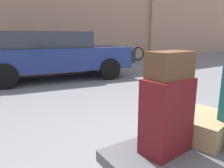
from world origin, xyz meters
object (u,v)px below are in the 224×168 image
object	(u,v)px
parked_car	(54,54)
bollard_kerb_far	(133,56)
bollard_kerb_mid	(113,58)
luggage_cart	(187,156)
suitcase_maroon_front_left	(167,116)
bollard_kerb_near	(85,60)
suitcase_tan_center	(202,125)
bicycle_leaning	(129,54)
duffel_bag_brown_topmost_pile	(170,65)

from	to	relation	value
parked_car	bollard_kerb_far	size ratio (longest dim) A/B	7.51
parked_car	bollard_kerb_mid	distance (m)	3.89
luggage_cart	suitcase_maroon_front_left	size ratio (longest dim) A/B	2.15
suitcase_maroon_front_left	parked_car	bearing A→B (deg)	75.96
bollard_kerb_near	suitcase_tan_center	bearing A→B (deg)	-107.48
bollard_kerb_mid	bollard_kerb_near	bearing A→B (deg)	180.00
suitcase_maroon_front_left	parked_car	size ratio (longest dim) A/B	0.14
bollard_kerb_mid	parked_car	bearing A→B (deg)	-151.26
suitcase_tan_center	bollard_kerb_far	distance (m)	8.66
parked_car	bollard_kerb_far	bearing A→B (deg)	22.04
bollard_kerb_far	bicycle_leaning	bearing A→B (deg)	65.91
suitcase_maroon_front_left	parked_car	distance (m)	5.35
parked_car	bicycle_leaning	world-z (taller)	parked_car
suitcase_maroon_front_left	duffel_bag_brown_topmost_pile	distance (m)	0.42
parked_car	bollard_kerb_mid	world-z (taller)	parked_car
duffel_bag_brown_topmost_pile	parked_car	distance (m)	5.36
bollard_kerb_far	suitcase_maroon_front_left	bearing A→B (deg)	-127.02
suitcase_maroon_front_left	bollard_kerb_far	bearing A→B (deg)	47.52
luggage_cart	parked_car	bearing A→B (deg)	83.53
bicycle_leaning	suitcase_maroon_front_left	bearing A→B (deg)	-125.90
luggage_cart	duffel_bag_brown_topmost_pile	world-z (taller)	duffel_bag_brown_topmost_pile
bicycle_leaning	bollard_kerb_mid	size ratio (longest dim) A/B	2.86
duffel_bag_brown_topmost_pile	bollard_kerb_far	world-z (taller)	duffel_bag_brown_topmost_pile
duffel_bag_brown_topmost_pile	bollard_kerb_mid	size ratio (longest dim) A/B	0.58
luggage_cart	parked_car	size ratio (longest dim) A/B	0.30
suitcase_tan_center	bicycle_leaning	xyz separation A→B (m)	(5.23, 7.93, -0.08)
luggage_cart	bollard_kerb_far	distance (m)	8.91
bicycle_leaning	bollard_kerb_far	xyz separation A→B (m)	(-0.35, -0.78, -0.07)
bicycle_leaning	bollard_kerb_near	bearing A→B (deg)	-165.33
duffel_bag_brown_topmost_pile	bicycle_leaning	size ratio (longest dim) A/B	0.20
luggage_cart	duffel_bag_brown_topmost_pile	bearing A→B (deg)	153.39
luggage_cart	suitcase_maroon_front_left	distance (m)	0.44
bicycle_leaning	duffel_bag_brown_topmost_pile	bearing A→B (deg)	-125.90
bollard_kerb_near	bicycle_leaning	bearing A→B (deg)	14.67
suitcase_maroon_front_left	bicycle_leaning	size ratio (longest dim) A/B	0.36
bollard_kerb_near	bollard_kerb_mid	xyz separation A→B (m)	(1.43, 0.00, 0.00)
bicycle_leaning	parked_car	bearing A→B (deg)	-151.89
duffel_bag_brown_topmost_pile	bollard_kerb_near	bearing A→B (deg)	68.02
suitcase_maroon_front_left	bollard_kerb_far	world-z (taller)	suitcase_maroon_front_left
bicycle_leaning	luggage_cart	bearing A→B (deg)	-124.68
suitcase_tan_center	duffel_bag_brown_topmost_pile	xyz separation A→B (m)	(-0.51, 0.00, 0.62)
parked_car	bollard_kerb_near	size ratio (longest dim) A/B	7.51
bollard_kerb_near	bollard_kerb_mid	size ratio (longest dim) A/B	1.00
parked_car	suitcase_maroon_front_left	bearing A→B (deg)	-98.57
suitcase_maroon_front_left	bollard_kerb_near	xyz separation A→B (m)	(2.76, 7.15, -0.35)
luggage_cart	suitcase_tan_center	distance (m)	0.38
suitcase_tan_center	duffel_bag_brown_topmost_pile	size ratio (longest dim) A/B	1.64
luggage_cart	duffel_bag_brown_topmost_pile	distance (m)	0.83
bollard_kerb_near	bollard_kerb_far	bearing A→B (deg)	0.00
bicycle_leaning	bollard_kerb_near	distance (m)	3.08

